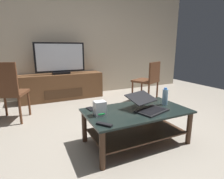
{
  "coord_description": "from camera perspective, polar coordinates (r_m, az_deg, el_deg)",
  "views": [
    {
      "loc": [
        -0.97,
        -1.87,
        1.14
      ],
      "look_at": [
        0.06,
        0.32,
        0.57
      ],
      "focal_mm": 28.86,
      "sensor_mm": 36.0,
      "label": 1
    }
  ],
  "objects": [
    {
      "name": "coffee_table",
      "position": [
        2.19,
        7.73,
        -9.61
      ],
      "size": [
        1.21,
        0.68,
        0.42
      ],
      "color": "black",
      "rests_on": "ground"
    },
    {
      "name": "television",
      "position": [
        4.06,
        -16.05,
        9.27
      ],
      "size": [
        1.04,
        0.2,
        0.67
      ],
      "color": "black",
      "rests_on": "media_cabinet"
    },
    {
      "name": "tv_remote",
      "position": [
        1.73,
        -2.45,
        -11.01
      ],
      "size": [
        0.13,
        0.15,
        0.02
      ],
      "primitive_type": "cube",
      "rotation": [
        0.0,
        0.0,
        0.65
      ],
      "color": "black",
      "rests_on": "coffee_table"
    },
    {
      "name": "ground_plane",
      "position": [
        2.39,
        2.08,
        -15.08
      ],
      "size": [
        7.68,
        7.68,
        0.0
      ],
      "primitive_type": "plane",
      "color": "#9E9384"
    },
    {
      "name": "media_cabinet",
      "position": [
        4.16,
        -15.57,
        0.94
      ],
      "size": [
        1.78,
        0.44,
        0.57
      ],
      "color": "brown",
      "rests_on": "ground"
    },
    {
      "name": "soundbar_remote",
      "position": [
        2.47,
        9.48,
        -3.61
      ],
      "size": [
        0.13,
        0.15,
        0.02
      ],
      "primitive_type": "cube",
      "rotation": [
        0.0,
        0.0,
        -0.63
      ],
      "color": "#99999E",
      "rests_on": "coffee_table"
    },
    {
      "name": "laptop",
      "position": [
        2.15,
        11.17,
        -4.92
      ],
      "size": [
        0.46,
        0.48,
        0.18
      ],
      "color": "black",
      "rests_on": "coffee_table"
    },
    {
      "name": "dining_chair",
      "position": [
        3.79,
        11.52,
        3.22
      ],
      "size": [
        0.59,
        0.59,
        0.85
      ],
      "color": "#59331E",
      "rests_on": "ground"
    },
    {
      "name": "router_box",
      "position": [
        1.96,
        -3.9,
        -5.93
      ],
      "size": [
        0.12,
        0.11,
        0.16
      ],
      "color": "silver",
      "rests_on": "coffee_table"
    },
    {
      "name": "water_bottle_near",
      "position": [
        2.39,
        16.46,
        -2.22
      ],
      "size": [
        0.07,
        0.07,
        0.22
      ],
      "color": "#99C6E5",
      "rests_on": "coffee_table"
    },
    {
      "name": "cell_phone",
      "position": [
        2.16,
        -6.72,
        -6.13
      ],
      "size": [
        0.08,
        0.15,
        0.01
      ],
      "primitive_type": "cube",
      "rotation": [
        0.0,
        0.0,
        0.1
      ],
      "color": "black",
      "rests_on": "coffee_table"
    },
    {
      "name": "side_chair",
      "position": [
        3.12,
        -30.25,
        -0.04
      ],
      "size": [
        0.56,
        0.56,
        0.93
      ],
      "color": "#59331E",
      "rests_on": "ground"
    },
    {
      "name": "back_wall",
      "position": [
        4.45,
        -13.09,
        16.34
      ],
      "size": [
        6.4,
        0.12,
        2.8
      ],
      "primitive_type": "cube",
      "color": "#B2A38C",
      "rests_on": "ground"
    }
  ]
}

